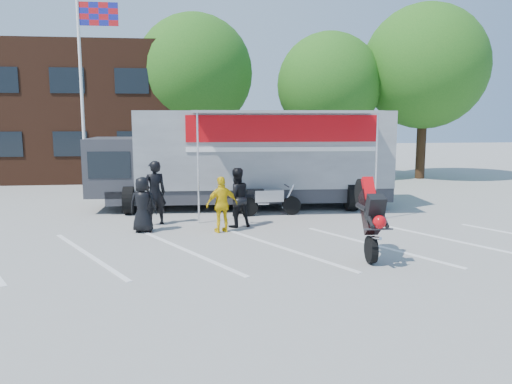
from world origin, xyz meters
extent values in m
plane|color=gray|center=(0.00, 0.00, 0.00)|extent=(100.00, 100.00, 0.00)
cube|color=white|center=(0.00, 1.00, 0.01)|extent=(18.09, 13.33, 0.01)
cube|color=#462416|center=(-10.00, 18.00, 3.50)|extent=(18.00, 8.00, 7.00)
cylinder|color=white|center=(-6.50, 10.00, 4.00)|extent=(0.12, 0.12, 8.00)
cube|color=red|center=(-5.70, 10.00, 7.30)|extent=(1.50, 0.04, 0.90)
cylinder|color=#382314|center=(-2.00, 16.00, 1.62)|extent=(0.50, 0.50, 3.24)
sphere|color=#144F13|center=(-2.00, 16.00, 5.58)|extent=(6.12, 6.12, 6.12)
cylinder|color=#382314|center=(5.00, 15.00, 1.44)|extent=(0.50, 0.50, 2.88)
sphere|color=#144F13|center=(5.00, 15.00, 4.96)|extent=(5.44, 5.44, 5.44)
cylinder|color=#382314|center=(10.00, 14.50, 1.71)|extent=(0.50, 0.50, 3.42)
sphere|color=#144F13|center=(10.00, 14.50, 5.89)|extent=(6.46, 6.46, 6.46)
imported|color=black|center=(-3.52, 3.30, 0.80)|extent=(0.87, 0.65, 1.60)
imported|color=black|center=(-3.26, 4.28, 0.99)|extent=(0.84, 0.70, 1.98)
imported|color=black|center=(-0.81, 3.67, 0.89)|extent=(1.03, 0.91, 1.79)
imported|color=yellow|center=(-1.27, 3.01, 0.81)|extent=(1.02, 0.67, 1.61)
camera|label=1|loc=(-1.98, -11.03, 3.28)|focal=35.00mm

